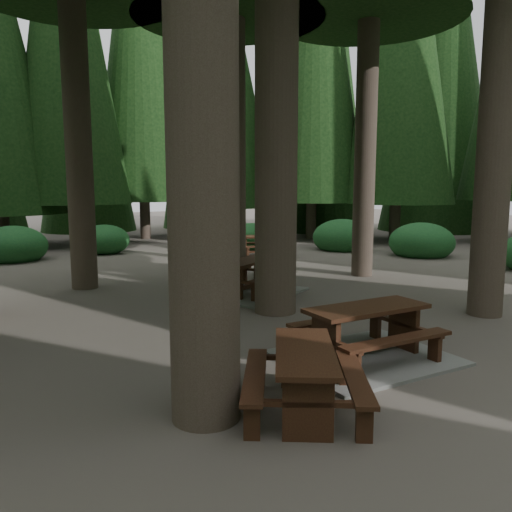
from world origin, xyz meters
TOP-DOWN VIEW (x-y plane):
  - ground at (0.00, 0.00)m, footprint 80.00×80.00m
  - picnic_table_a at (0.07, -2.82)m, footprint 2.63×2.28m
  - picnic_table_c at (1.38, 1.90)m, footprint 3.04×2.81m
  - picnic_table_d at (5.60, 6.79)m, footprint 2.20×2.02m
  - picnic_table_e at (-1.83, -3.54)m, footprint 2.12×2.17m
  - shrub_ring at (0.70, 0.75)m, footprint 23.86×24.64m

SIDE VIEW (x-z plane):
  - ground at x=0.00m, z-range 0.00..0.00m
  - picnic_table_a at x=0.07m, z-range -0.13..0.68m
  - picnic_table_c at x=1.38m, z-range -0.13..0.70m
  - shrub_ring at x=0.70m, z-range -0.35..1.15m
  - picnic_table_e at x=-1.83m, z-range 0.12..0.85m
  - picnic_table_d at x=5.60m, z-range 0.13..0.90m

